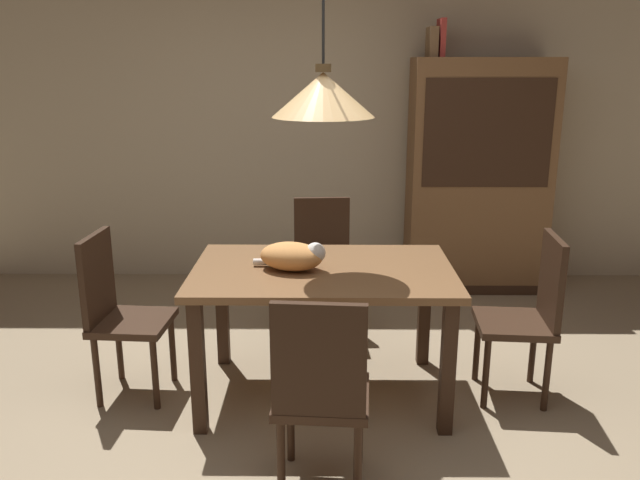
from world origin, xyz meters
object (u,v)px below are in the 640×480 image
(hutch_bookcase, at_px, (478,181))
(book_brown_thick, at_px, (432,42))
(chair_far_back, at_px, (323,261))
(cat_sleeping, at_px, (293,256))
(chair_left_side, at_px, (118,308))
(chair_near_front, at_px, (321,389))
(book_red_tall, at_px, (441,38))
(pendant_lamp, at_px, (323,94))
(chair_right_side, at_px, (529,310))
(dining_table, at_px, (323,286))

(hutch_bookcase, xyz_separation_m, book_brown_thick, (-0.42, 0.00, 1.07))
(chair_far_back, height_order, hutch_bookcase, hutch_bookcase)
(chair_far_back, distance_m, hutch_bookcase, 1.60)
(cat_sleeping, bearing_deg, chair_left_side, 177.75)
(chair_far_back, distance_m, cat_sleeping, 0.98)
(chair_near_front, bearing_deg, cat_sleeping, 100.14)
(chair_left_side, xyz_separation_m, book_red_tall, (2.01, 1.80, 1.48))
(book_red_tall, bearing_deg, pendant_lamp, -116.09)
(chair_near_front, relative_size, pendant_lamp, 0.72)
(chair_far_back, height_order, pendant_lamp, pendant_lamp)
(chair_far_back, relative_size, chair_right_side, 1.00)
(chair_right_side, distance_m, pendant_lamp, 1.61)
(book_brown_thick, bearing_deg, book_red_tall, 0.00)
(chair_far_back, bearing_deg, book_brown_thick, 48.49)
(chair_right_side, bearing_deg, book_red_tall, 97.59)
(pendant_lamp, height_order, hutch_bookcase, pendant_lamp)
(chair_right_side, relative_size, hutch_bookcase, 0.50)
(dining_table, height_order, chair_right_side, chair_right_side)
(chair_left_side, bearing_deg, chair_right_side, -0.28)
(cat_sleeping, relative_size, book_red_tall, 1.43)
(chair_near_front, xyz_separation_m, chair_right_side, (1.13, 0.87, 0.00))
(cat_sleeping, distance_m, book_brown_thick, 2.37)
(chair_near_front, height_order, chair_left_side, same)
(chair_left_side, height_order, cat_sleeping, chair_left_side)
(cat_sleeping, bearing_deg, book_red_tall, 60.49)
(chair_far_back, height_order, chair_right_side, same)
(hutch_bookcase, bearing_deg, dining_table, -124.38)
(chair_far_back, distance_m, chair_right_side, 1.44)
(dining_table, xyz_separation_m, chair_far_back, (-0.01, 0.88, -0.14))
(hutch_bookcase, bearing_deg, chair_right_side, -93.44)
(book_brown_thick, bearing_deg, chair_right_side, -80.34)
(chair_far_back, relative_size, cat_sleeping, 2.32)
(chair_left_side, bearing_deg, pendant_lamp, -0.25)
(chair_far_back, bearing_deg, chair_right_side, -37.97)
(chair_right_side, distance_m, cat_sleeping, 1.32)
(book_red_tall, bearing_deg, cat_sleeping, -119.51)
(chair_far_back, xyz_separation_m, chair_near_front, (-0.00, -1.76, 0.00))
(chair_left_side, relative_size, book_brown_thick, 3.88)
(cat_sleeping, relative_size, pendant_lamp, 0.31)
(hutch_bookcase, xyz_separation_m, book_red_tall, (-0.35, 0.00, 1.10))
(chair_right_side, bearing_deg, chair_far_back, 142.03)
(chair_far_back, relative_size, chair_left_side, 1.00)
(chair_right_side, xyz_separation_m, hutch_bookcase, (0.11, 1.81, 0.38))
(chair_right_side, bearing_deg, book_brown_thick, 99.66)
(chair_left_side, bearing_deg, chair_far_back, 37.86)
(book_brown_thick, relative_size, book_red_tall, 0.86)
(hutch_bookcase, distance_m, book_brown_thick, 1.15)
(chair_far_back, height_order, chair_near_front, same)
(chair_far_back, distance_m, book_brown_thick, 1.91)
(cat_sleeping, xyz_separation_m, hutch_bookcase, (1.39, 1.84, 0.06))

